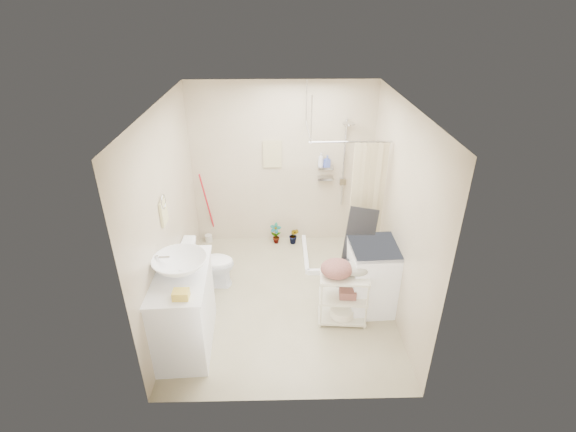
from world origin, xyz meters
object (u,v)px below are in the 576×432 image
toilet (209,263)px  washing_machine (373,276)px  vanity (183,309)px  laundry_rack (343,294)px

toilet → washing_machine: size_ratio=0.76×
vanity → laundry_rack: 1.92m
washing_machine → laundry_rack: washing_machine is taller
vanity → toilet: bearing=81.2°
washing_machine → laundry_rack: bearing=-149.3°
vanity → toilet: 1.14m
washing_machine → laundry_rack: size_ratio=1.14×
toilet → washing_machine: bearing=-101.1°
toilet → laundry_rack: laundry_rack is taller
washing_machine → toilet: bearing=164.0°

